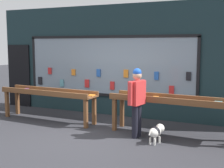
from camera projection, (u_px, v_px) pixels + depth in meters
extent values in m
plane|color=#2D2D33|center=(86.00, 137.00, 7.18)|extent=(40.00, 40.00, 0.00)
cube|color=#192D33|center=(126.00, 61.00, 9.12)|extent=(8.82, 0.20, 3.27)
cube|color=gray|center=(106.00, 66.00, 9.27)|extent=(5.35, 0.03, 1.73)
cube|color=black|center=(106.00, 37.00, 9.16)|extent=(5.43, 0.06, 0.08)
cube|color=black|center=(106.00, 95.00, 9.38)|extent=(5.43, 0.06, 0.08)
cube|color=black|center=(34.00, 64.00, 10.39)|extent=(0.08, 0.06, 1.73)
cube|color=black|center=(198.00, 69.00, 8.14)|extent=(0.08, 0.06, 1.73)
cube|color=black|center=(40.00, 81.00, 10.32)|extent=(0.14, 0.03, 0.25)
cube|color=red|center=(50.00, 71.00, 10.11)|extent=(0.13, 0.03, 0.21)
cube|color=#5999A5|center=(62.00, 83.00, 9.96)|extent=(0.13, 0.03, 0.22)
cube|color=orange|center=(73.00, 72.00, 9.73)|extent=(0.13, 0.03, 0.19)
cube|color=red|center=(87.00, 83.00, 9.57)|extent=(0.15, 0.03, 0.24)
cube|color=#2659B2|center=(98.00, 73.00, 9.36)|extent=(0.13, 0.03, 0.23)
cube|color=red|center=(112.00, 86.00, 9.21)|extent=(0.14, 0.03, 0.24)
cube|color=orange|center=(126.00, 74.00, 8.98)|extent=(0.14, 0.03, 0.23)
cube|color=#338C4C|center=(140.00, 88.00, 8.85)|extent=(0.17, 0.03, 0.19)
cube|color=#2659B2|center=(156.00, 76.00, 8.61)|extent=(0.12, 0.03, 0.23)
cube|color=red|center=(171.00, 90.00, 8.47)|extent=(0.14, 0.03, 0.23)
cube|color=black|center=(188.00, 76.00, 8.23)|extent=(0.13, 0.03, 0.23)
cube|color=black|center=(19.00, 76.00, 10.72)|extent=(0.90, 0.04, 2.10)
cube|color=brown|center=(7.00, 104.00, 9.16)|extent=(0.09, 0.09, 0.75)
cube|color=brown|center=(86.00, 114.00, 7.91)|extent=(0.09, 0.09, 0.75)
cube|color=brown|center=(17.00, 102.00, 9.52)|extent=(0.09, 0.09, 0.75)
cube|color=brown|center=(94.00, 111.00, 8.27)|extent=(0.09, 0.09, 0.75)
cube|color=brown|center=(48.00, 93.00, 8.66)|extent=(2.95, 0.70, 0.04)
cube|color=brown|center=(42.00, 92.00, 8.43)|extent=(2.93, 0.19, 0.12)
cube|color=brown|center=(54.00, 90.00, 8.88)|extent=(2.93, 0.19, 0.12)
cube|color=#338C4C|center=(11.00, 89.00, 9.17)|extent=(0.20, 0.23, 0.02)
cube|color=#994CA5|center=(26.00, 89.00, 9.22)|extent=(0.14, 0.19, 0.03)
cube|color=yellow|center=(32.00, 90.00, 8.99)|extent=(0.14, 0.19, 0.02)
cube|color=#2659B2|center=(40.00, 91.00, 8.83)|extent=(0.17, 0.22, 0.03)
cube|color=#2659B2|center=(47.00, 93.00, 8.58)|extent=(0.17, 0.22, 0.03)
cube|color=#2659B2|center=(57.00, 93.00, 8.45)|extent=(0.15, 0.21, 0.02)
cube|color=orange|center=(67.00, 94.00, 8.40)|extent=(0.15, 0.24, 0.02)
cube|color=red|center=(78.00, 94.00, 8.22)|extent=(0.13, 0.20, 0.03)
cube|color=orange|center=(91.00, 95.00, 8.12)|extent=(0.18, 0.23, 0.03)
cube|color=brown|center=(114.00, 115.00, 7.69)|extent=(0.09, 0.09, 0.80)
cube|color=brown|center=(122.00, 111.00, 8.07)|extent=(0.09, 0.09, 0.80)
cube|color=brown|center=(171.00, 101.00, 7.20)|extent=(2.95, 0.72, 0.04)
cube|color=brown|center=(168.00, 100.00, 6.96)|extent=(2.93, 0.19, 0.12)
cube|color=brown|center=(174.00, 97.00, 7.43)|extent=(2.93, 0.19, 0.12)
cube|color=yellow|center=(121.00, 95.00, 7.87)|extent=(0.17, 0.24, 0.02)
cube|color=#338C4C|center=(131.00, 96.00, 7.71)|extent=(0.15, 0.21, 0.02)
cube|color=red|center=(143.00, 97.00, 7.63)|extent=(0.18, 0.21, 0.02)
cube|color=orange|center=(155.00, 97.00, 7.50)|extent=(0.14, 0.23, 0.03)
cube|color=black|center=(166.00, 99.00, 7.31)|extent=(0.16, 0.22, 0.03)
cube|color=#994CA5|center=(176.00, 100.00, 7.16)|extent=(0.16, 0.21, 0.02)
cube|color=red|center=(188.00, 102.00, 6.94)|extent=(0.15, 0.21, 0.02)
cube|color=#994CA5|center=(202.00, 103.00, 6.77)|extent=(0.19, 0.25, 0.03)
cube|color=#5999A5|center=(218.00, 102.00, 6.89)|extent=(0.20, 0.21, 0.03)
cylinder|color=black|center=(135.00, 122.00, 7.06)|extent=(0.14, 0.14, 0.77)
cylinder|color=black|center=(138.00, 120.00, 7.18)|extent=(0.14, 0.14, 0.77)
cube|color=red|center=(137.00, 93.00, 7.04)|extent=(0.30, 0.46, 0.54)
cylinder|color=red|center=(130.00, 94.00, 6.81)|extent=(0.09, 0.09, 0.51)
cylinder|color=red|center=(143.00, 91.00, 7.26)|extent=(0.09, 0.09, 0.51)
sphere|color=tan|center=(137.00, 75.00, 6.99)|extent=(0.21, 0.21, 0.21)
sphere|color=blue|center=(137.00, 73.00, 6.98)|extent=(0.20, 0.20, 0.20)
ellipsoid|color=white|center=(155.00, 132.00, 6.68)|extent=(0.30, 0.38, 0.22)
ellipsoid|color=black|center=(155.00, 132.00, 6.68)|extent=(0.27, 0.25, 0.23)
sphere|color=white|center=(160.00, 128.00, 6.83)|extent=(0.20, 0.20, 0.20)
cylinder|color=white|center=(150.00, 133.00, 6.53)|extent=(0.05, 0.10, 0.12)
cylinder|color=white|center=(159.00, 140.00, 6.74)|extent=(0.04, 0.04, 0.14)
cylinder|color=white|center=(155.00, 139.00, 6.81)|extent=(0.04, 0.04, 0.14)
cylinder|color=white|center=(155.00, 142.00, 6.59)|extent=(0.04, 0.04, 0.14)
cylinder|color=white|center=(150.00, 141.00, 6.66)|extent=(0.04, 0.04, 0.14)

